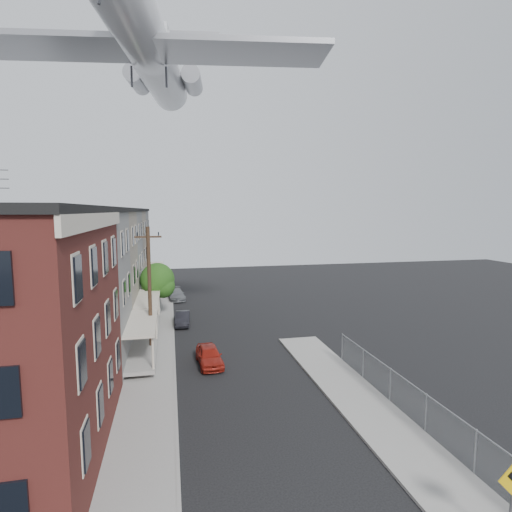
{
  "coord_description": "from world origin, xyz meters",
  "views": [
    {
      "loc": [
        -4.13,
        -10.09,
        10.11
      ],
      "look_at": [
        0.2,
        9.95,
        7.75
      ],
      "focal_mm": 28.0,
      "sensor_mm": 36.0,
      "label": 1
    }
  ],
  "objects_px": {
    "street_tree": "(159,281)",
    "utility_pole": "(150,289)",
    "car_near": "(209,355)",
    "car_mid": "(183,318)",
    "car_far": "(176,294)",
    "airplane": "(147,46)"
  },
  "relations": [
    {
      "from": "car_mid",
      "to": "car_far",
      "type": "bearing_deg",
      "value": 96.06
    },
    {
      "from": "utility_pole",
      "to": "car_near",
      "type": "relative_size",
      "value": 2.41
    },
    {
      "from": "car_far",
      "to": "car_near",
      "type": "bearing_deg",
      "value": -90.65
    },
    {
      "from": "car_far",
      "to": "airplane",
      "type": "relative_size",
      "value": 0.15
    },
    {
      "from": "car_near",
      "to": "car_mid",
      "type": "relative_size",
      "value": 1.06
    },
    {
      "from": "street_tree",
      "to": "utility_pole",
      "type": "bearing_deg",
      "value": -91.89
    },
    {
      "from": "car_near",
      "to": "car_mid",
      "type": "bearing_deg",
      "value": 94.63
    },
    {
      "from": "utility_pole",
      "to": "airplane",
      "type": "distance_m",
      "value": 17.08
    },
    {
      "from": "car_near",
      "to": "car_mid",
      "type": "xyz_separation_m",
      "value": [
        -1.42,
        9.73,
        -0.06
      ]
    },
    {
      "from": "car_near",
      "to": "airplane",
      "type": "distance_m",
      "value": 21.87
    },
    {
      "from": "car_far",
      "to": "airplane",
      "type": "height_order",
      "value": "airplane"
    },
    {
      "from": "utility_pole",
      "to": "car_far",
      "type": "distance_m",
      "value": 17.89
    },
    {
      "from": "utility_pole",
      "to": "car_mid",
      "type": "bearing_deg",
      "value": 71.06
    },
    {
      "from": "utility_pole",
      "to": "car_mid",
      "type": "relative_size",
      "value": 2.55
    },
    {
      "from": "car_near",
      "to": "airplane",
      "type": "bearing_deg",
      "value": 121.36
    },
    {
      "from": "car_mid",
      "to": "airplane",
      "type": "distance_m",
      "value": 21.63
    },
    {
      "from": "utility_pole",
      "to": "street_tree",
      "type": "xyz_separation_m",
      "value": [
        0.33,
        9.92,
        -1.22
      ]
    },
    {
      "from": "airplane",
      "to": "utility_pole",
      "type": "bearing_deg",
      "value": -95.38
    },
    {
      "from": "street_tree",
      "to": "car_near",
      "type": "xyz_separation_m",
      "value": [
        3.47,
        -12.71,
        -2.81
      ]
    },
    {
      "from": "airplane",
      "to": "car_near",
      "type": "bearing_deg",
      "value": -54.98
    },
    {
      "from": "utility_pole",
      "to": "car_mid",
      "type": "distance_m",
      "value": 8.41
    },
    {
      "from": "airplane",
      "to": "car_far",
      "type": "bearing_deg",
      "value": 83.22
    }
  ]
}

